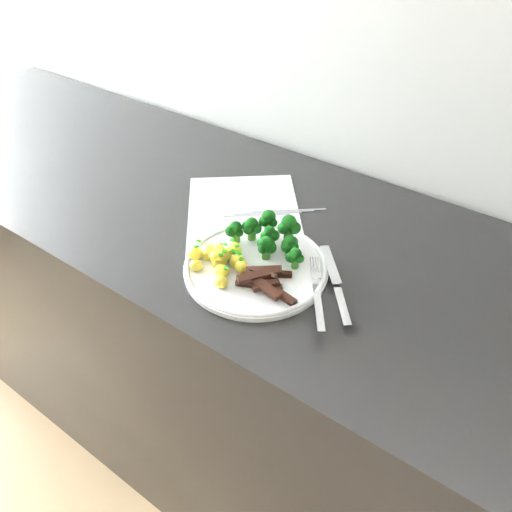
# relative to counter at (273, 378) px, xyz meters

# --- Properties ---
(counter) EXTENTS (2.30, 0.58, 0.86)m
(counter) POSITION_rel_counter_xyz_m (0.00, 0.00, 0.00)
(counter) COLOR black
(counter) RESTS_ON ground
(recipe_paper) EXTENTS (0.36, 0.38, 0.00)m
(recipe_paper) POSITION_rel_counter_xyz_m (-0.08, 0.01, 0.43)
(recipe_paper) COLOR silver
(recipe_paper) RESTS_ON counter
(plate) EXTENTS (0.25, 0.25, 0.01)m
(plate) POSITION_rel_counter_xyz_m (0.02, -0.10, 0.44)
(plate) COLOR white
(plate) RESTS_ON counter
(broccoli) EXTENTS (0.16, 0.09, 0.06)m
(broccoli) POSITION_rel_counter_xyz_m (0.02, -0.05, 0.47)
(broccoli) COLOR #2A601A
(broccoli) RESTS_ON plate
(potatoes) EXTENTS (0.11, 0.10, 0.04)m
(potatoes) POSITION_rel_counter_xyz_m (-0.03, -0.13, 0.45)
(potatoes) COLOR yellow
(potatoes) RESTS_ON plate
(beef_strips) EXTENTS (0.11, 0.09, 0.03)m
(beef_strips) POSITION_rel_counter_xyz_m (0.06, -0.13, 0.45)
(beef_strips) COLOR black
(beef_strips) RESTS_ON plate
(fork) EXTENTS (0.11, 0.15, 0.02)m
(fork) POSITION_rel_counter_xyz_m (0.15, -0.11, 0.45)
(fork) COLOR silver
(fork) RESTS_ON plate
(knife) EXTENTS (0.13, 0.15, 0.02)m
(knife) POSITION_rel_counter_xyz_m (0.17, -0.08, 0.44)
(knife) COLOR silver
(knife) RESTS_ON plate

